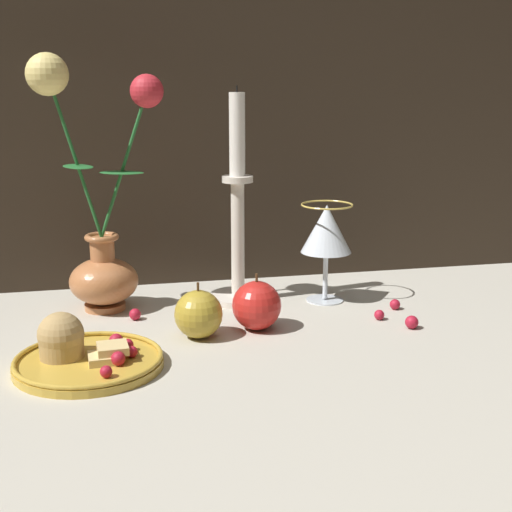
# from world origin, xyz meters

# --- Properties ---
(ground_plane) EXTENTS (2.40, 2.40, 0.00)m
(ground_plane) POSITION_xyz_m (0.00, 0.00, 0.00)
(ground_plane) COLOR #B7B2A3
(ground_plane) RESTS_ON ground
(vase) EXTENTS (0.20, 0.11, 0.39)m
(vase) POSITION_xyz_m (-0.22, 0.14, 0.13)
(vase) COLOR #B77042
(vase) RESTS_ON ground_plane
(plate_with_pastries) EXTENTS (0.19, 0.19, 0.07)m
(plate_with_pastries) POSITION_xyz_m (-0.25, -0.09, 0.02)
(plate_with_pastries) COLOR gold
(plate_with_pastries) RESTS_ON ground_plane
(wine_glass) EXTENTS (0.08, 0.08, 0.16)m
(wine_glass) POSITION_xyz_m (0.14, 0.11, 0.11)
(wine_glass) COLOR silver
(wine_glass) RESTS_ON ground_plane
(candlestick) EXTENTS (0.09, 0.09, 0.34)m
(candlestick) POSITION_xyz_m (-0.00, 0.14, 0.13)
(candlestick) COLOR silver
(candlestick) RESTS_ON ground_plane
(apple_beside_vase) EXTENTS (0.07, 0.07, 0.08)m
(apple_beside_vase) POSITION_xyz_m (-0.00, 0.00, 0.04)
(apple_beside_vase) COLOR red
(apple_beside_vase) RESTS_ON ground_plane
(apple_near_glass) EXTENTS (0.07, 0.07, 0.08)m
(apple_near_glass) POSITION_xyz_m (-0.09, -0.02, 0.03)
(apple_near_glass) COLOR #B2932D
(apple_near_glass) RESTS_ON ground_plane
(berry_near_plate) EXTENTS (0.02, 0.02, 0.02)m
(berry_near_plate) POSITION_xyz_m (0.22, -0.05, 0.01)
(berry_near_plate) COLOR #AD192D
(berry_near_plate) RESTS_ON ground_plane
(berry_front_center) EXTENTS (0.02, 0.02, 0.02)m
(berry_front_center) POSITION_xyz_m (0.19, 0.00, 0.01)
(berry_front_center) COLOR #AD192D
(berry_front_center) RESTS_ON ground_plane
(berry_by_glass_stem) EXTENTS (0.02, 0.02, 0.02)m
(berry_by_glass_stem) POSITION_xyz_m (-0.17, 0.08, 0.01)
(berry_by_glass_stem) COLOR #AD192D
(berry_by_glass_stem) RESTS_ON ground_plane
(berry_under_candlestick) EXTENTS (0.02, 0.02, 0.02)m
(berry_under_candlestick) POSITION_xyz_m (0.23, 0.04, 0.01)
(berry_under_candlestick) COLOR #AD192D
(berry_under_candlestick) RESTS_ON ground_plane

